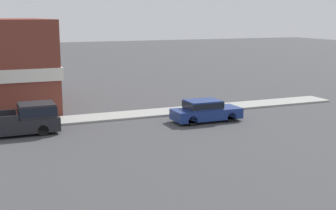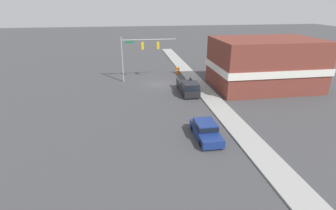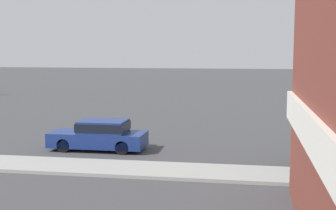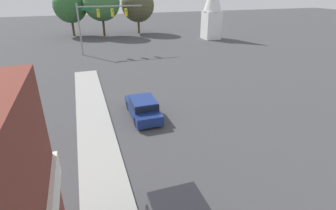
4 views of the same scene
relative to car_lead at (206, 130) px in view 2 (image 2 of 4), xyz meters
name	(u,v)px [view 2 (image 2 of 4)]	position (x,y,z in m)	size (l,w,h in m)	color
ground_plane	(159,84)	(2.05, -17.03, -0.77)	(200.00, 200.00, 0.00)	#424244
sidewalk_curb	(196,82)	(-3.65, -17.03, -0.70)	(2.40, 60.00, 0.14)	#9E9E99
near_signal_assembly	(139,49)	(4.72, -19.20, 4.15)	(8.22, 0.49, 6.75)	gray
car_lead	(206,130)	(0.00, 0.00, 0.00)	(1.89, 4.70, 1.48)	black
pickup_truck_parked	(189,88)	(-1.22, -11.95, 0.14)	(2.05, 5.59, 1.84)	black
construction_barrel	(177,70)	(-1.85, -22.90, -0.25)	(0.66, 0.66, 1.04)	orange
corner_brick_building	(265,64)	(-12.33, -13.28, 2.60)	(14.27, 9.55, 6.84)	brown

